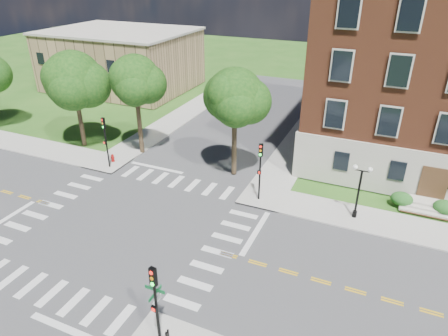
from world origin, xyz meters
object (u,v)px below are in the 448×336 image
at_px(traffic_signal_ne, 260,165).
at_px(twin_lamp_west, 359,189).
at_px(traffic_signal_se, 155,297).
at_px(fire_hydrant, 113,158).
at_px(traffic_signal_nw, 105,136).
at_px(street_sign_pole, 156,302).

height_order(traffic_signal_ne, twin_lamp_west, traffic_signal_ne).
xyz_separation_m(traffic_signal_se, fire_hydrant, (-14.94, 15.77, -2.72)).
bearing_deg(traffic_signal_nw, twin_lamp_west, 1.66).
distance_m(traffic_signal_nw, street_sign_pole, 20.13).
bearing_deg(traffic_signal_ne, street_sign_pole, -91.30).
xyz_separation_m(traffic_signal_ne, street_sign_pole, (-0.33, -14.38, -0.88)).
bearing_deg(traffic_signal_nw, street_sign_pole, -45.03).
xyz_separation_m(twin_lamp_west, fire_hydrant, (-22.29, 0.43, -2.06)).
relative_size(traffic_signal_ne, fire_hydrant, 6.40).
bearing_deg(fire_hydrant, traffic_signal_nw, -69.11).
height_order(traffic_signal_ne, street_sign_pole, traffic_signal_ne).
height_order(traffic_signal_nw, street_sign_pole, traffic_signal_nw).
relative_size(twin_lamp_west, fire_hydrant, 5.64).
xyz_separation_m(traffic_signal_ne, traffic_signal_nw, (-14.54, -0.16, 0.00)).
xyz_separation_m(street_sign_pole, fire_hydrant, (-14.62, 15.29, -1.84)).
bearing_deg(street_sign_pole, traffic_signal_se, -56.06).
bearing_deg(fire_hydrant, street_sign_pole, -46.28).
distance_m(traffic_signal_ne, street_sign_pole, 14.41).
xyz_separation_m(traffic_signal_ne, fire_hydrant, (-14.94, 0.90, -2.72)).
relative_size(traffic_signal_nw, street_sign_pole, 1.55).
xyz_separation_m(traffic_signal_se, twin_lamp_west, (7.35, 15.34, -0.66)).
bearing_deg(street_sign_pole, fire_hydrant, 133.72).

